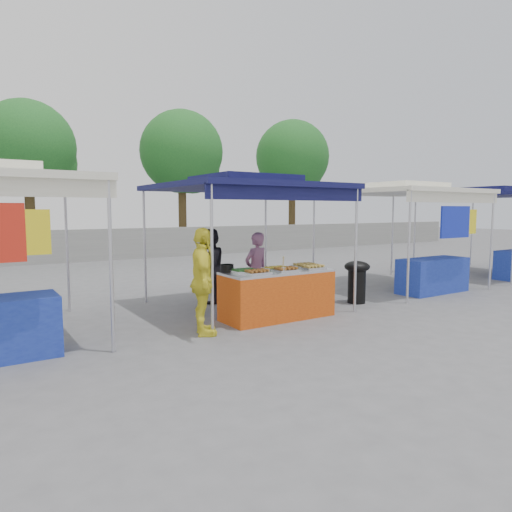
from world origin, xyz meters
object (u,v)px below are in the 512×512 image
vendor_table (277,294)px  vendor_woman (256,271)px  helper_man (210,266)px  customer_person (203,282)px  wok_burner (357,278)px  cooking_pot (227,268)px

vendor_table → vendor_woman: vendor_woman is taller
helper_man → customer_person: (-1.20, -2.11, 0.06)m
vendor_table → customer_person: customer_person is taller
vendor_table → wok_burner: 2.16m
vendor_woman → customer_person: (-1.72, -1.16, 0.08)m
wok_burner → vendor_table: bearing=-154.2°
wok_burner → helper_man: (-2.55, 1.64, 0.25)m
vendor_table → customer_person: (-1.60, -0.28, 0.40)m
customer_person → helper_man: bearing=-8.8°
wok_burner → helper_man: size_ratio=0.57×
customer_person → cooking_pot: bearing=-30.5°
helper_man → vendor_table: bearing=66.7°
vendor_table → wok_burner: (2.15, 0.19, 0.10)m
vendor_table → wok_burner: size_ratio=2.27×
vendor_woman → helper_man: 1.08m
vendor_table → wok_burner: bearing=5.1°
wok_burner → customer_person: size_ratio=0.53×
cooking_pot → helper_man: (0.44, 1.51, -0.15)m
vendor_table → vendor_woman: size_ratio=1.35×
wok_burner → vendor_woman: bearing=-178.1°
vendor_table → customer_person: bearing=-169.9°
helper_man → vendor_woman: bearing=83.2°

